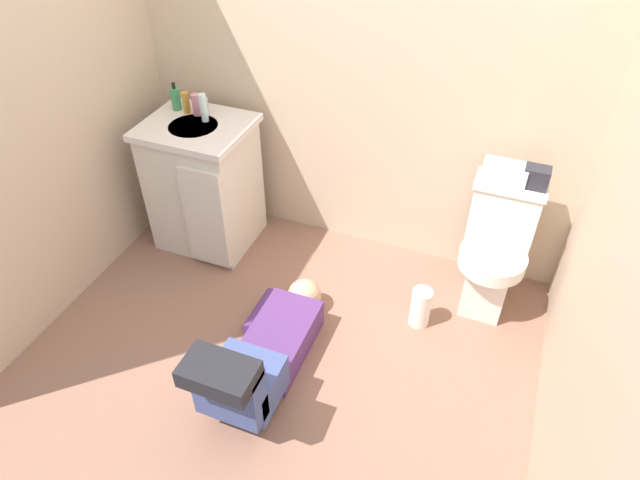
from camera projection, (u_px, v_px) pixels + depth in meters
The scene contains 15 objects.
ground_plane at pixel (286, 347), 3.00m from camera, with size 3.05×3.00×0.04m, color #8A5F4E.
wall_back at pixel (358, 55), 2.96m from camera, with size 2.71×0.08×2.40m, color #CBB195.
wall_left at pixel (16, 95), 2.59m from camera, with size 0.08×2.00×2.40m, color #CBB195.
wall_right at pixel (636, 224), 1.85m from camera, with size 0.08×2.00×2.40m, color #CBB195.
toilet at pixel (494, 250), 3.02m from camera, with size 0.36×0.46×0.75m.
vanity_cabinet at pixel (204, 184), 3.41m from camera, with size 0.60×0.53×0.82m.
faucet at pixel (206, 105), 3.23m from camera, with size 0.02×0.02×0.10m, color silver.
person_plumber at pixel (262, 354), 2.72m from camera, with size 0.39×1.06×0.52m.
tissue_box at pixel (505, 172), 2.82m from camera, with size 0.22×0.11×0.10m, color silver.
toiletry_bag at pixel (536, 177), 2.77m from camera, with size 0.12×0.09×0.11m, color #26262D.
soap_dispenser at pixel (176, 99), 3.26m from camera, with size 0.06×0.06×0.17m.
bottle_amber at pixel (186, 103), 3.22m from camera, with size 0.04×0.04×0.13m, color gold.
bottle_pink at pixel (196, 105), 3.21m from camera, with size 0.05×0.05×0.13m, color pink.
bottle_clear at pixel (204, 108), 3.14m from camera, with size 0.04×0.04×0.16m, color silver.
paper_towel_roll at pixel (420, 307), 3.03m from camera, with size 0.11×0.11×0.24m, color white.
Camera 1 is at (0.88, -1.73, 2.34)m, focal length 31.44 mm.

